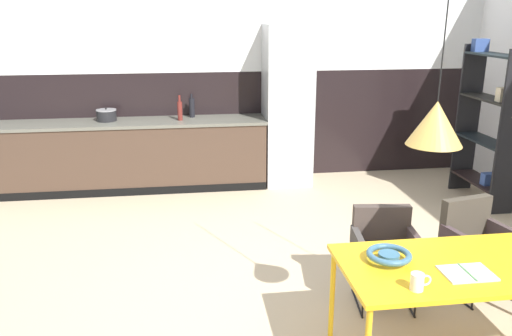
% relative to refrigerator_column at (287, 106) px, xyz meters
% --- Properties ---
extents(ground_plane, '(9.29, 9.29, 0.00)m').
position_rel_refrigerator_column_xyz_m(ground_plane, '(-0.59, -3.15, -1.05)').
color(ground_plane, tan).
extents(back_wall_splashback_dark, '(6.99, 0.12, 1.47)m').
position_rel_refrigerator_column_xyz_m(back_wall_splashback_dark, '(-0.59, 0.36, -0.31)').
color(back_wall_splashback_dark, black).
rests_on(back_wall_splashback_dark, ground).
extents(back_wall_panel_upper, '(6.99, 0.12, 1.47)m').
position_rel_refrigerator_column_xyz_m(back_wall_panel_upper, '(-0.59, 0.36, 1.16)').
color(back_wall_panel_upper, silver).
rests_on(back_wall_panel_upper, back_wall_splashback_dark).
extents(kitchen_counter, '(3.64, 0.63, 0.90)m').
position_rel_refrigerator_column_xyz_m(kitchen_counter, '(-2.13, -0.00, -0.59)').
color(kitchen_counter, '#423025').
rests_on(kitchen_counter, ground).
extents(refrigerator_column, '(0.61, 0.60, 2.09)m').
position_rel_refrigerator_column_xyz_m(refrigerator_column, '(0.00, 0.00, 0.00)').
color(refrigerator_column, '#ADAFB2').
rests_on(refrigerator_column, ground).
extents(dining_table, '(1.64, 0.77, 0.74)m').
position_rel_refrigerator_column_xyz_m(dining_table, '(0.40, -3.92, -0.35)').
color(dining_table, gold).
rests_on(dining_table, ground).
extents(armchair_corner_seat, '(0.54, 0.53, 0.76)m').
position_rel_refrigerator_column_xyz_m(armchair_corner_seat, '(0.18, -3.08, -0.54)').
color(armchair_corner_seat, '#3C3436').
rests_on(armchair_corner_seat, ground).
extents(armchair_near_window, '(0.57, 0.56, 0.77)m').
position_rel_refrigerator_column_xyz_m(armchair_near_window, '(0.97, -3.02, -0.55)').
color(armchair_near_window, '#3C3436').
rests_on(armchair_near_window, ground).
extents(fruit_bowl, '(0.28, 0.28, 0.07)m').
position_rel_refrigerator_column_xyz_m(fruit_bowl, '(-0.11, -3.83, -0.26)').
color(fruit_bowl, '#33607F').
rests_on(fruit_bowl, dining_table).
extents(open_book, '(0.29, 0.22, 0.02)m').
position_rel_refrigerator_column_xyz_m(open_book, '(0.29, -4.05, -0.30)').
color(open_book, white).
rests_on(open_book, dining_table).
extents(mug_short_terracotta, '(0.12, 0.08, 0.10)m').
position_rel_refrigerator_column_xyz_m(mug_short_terracotta, '(-0.08, -4.18, -0.25)').
color(mug_short_terracotta, white).
rests_on(mug_short_terracotta, dining_table).
extents(cooking_pot, '(0.25, 0.25, 0.17)m').
position_rel_refrigerator_column_xyz_m(cooking_pot, '(-2.34, 0.06, -0.07)').
color(cooking_pot, black).
rests_on(cooking_pot, kitchen_counter).
extents(bottle_spice_small, '(0.06, 0.06, 0.32)m').
position_rel_refrigerator_column_xyz_m(bottle_spice_small, '(-1.41, -0.03, -0.01)').
color(bottle_spice_small, maroon).
rests_on(bottle_spice_small, kitchen_counter).
extents(bottle_vinegar_dark, '(0.07, 0.07, 0.31)m').
position_rel_refrigerator_column_xyz_m(bottle_vinegar_dark, '(-1.25, 0.15, -0.01)').
color(bottle_vinegar_dark, black).
rests_on(bottle_vinegar_dark, kitchen_counter).
extents(open_shelf_unit, '(0.30, 0.93, 1.93)m').
position_rel_refrigerator_column_xyz_m(open_shelf_unit, '(2.22, -1.05, -0.05)').
color(open_shelf_unit, black).
rests_on(open_shelf_unit, ground).
extents(pendant_lamp_over_table_near, '(0.32, 0.32, 1.39)m').
position_rel_refrigerator_column_xyz_m(pendant_lamp_over_table_near, '(0.07, -3.90, 0.59)').
color(pendant_lamp_over_table_near, black).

